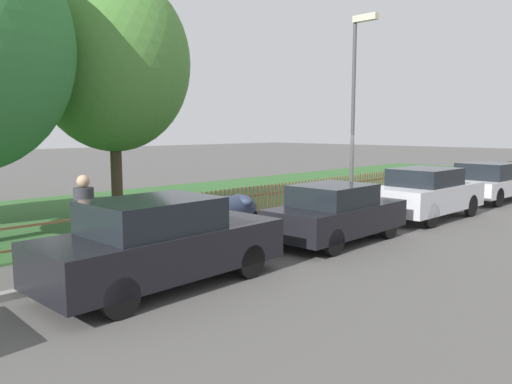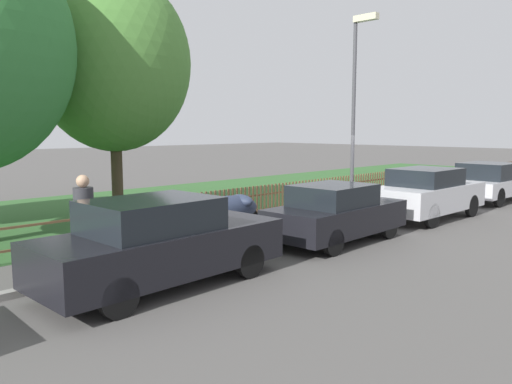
# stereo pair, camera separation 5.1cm
# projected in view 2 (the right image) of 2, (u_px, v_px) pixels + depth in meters

# --- Properties ---
(ground_plane) EXTENTS (120.00, 120.00, 0.00)m
(ground_plane) POSITION_uv_depth(u_px,v_px,m) (380.00, 216.00, 15.51)
(ground_plane) COLOR #565451
(kerb_stone) EXTENTS (43.98, 0.20, 0.12)m
(kerb_stone) POSITION_uv_depth(u_px,v_px,m) (377.00, 214.00, 15.57)
(kerb_stone) COLOR gray
(kerb_stone) RESTS_ON ground
(grass_strip) EXTENTS (43.98, 9.47, 0.01)m
(grass_strip) POSITION_uv_depth(u_px,v_px,m) (232.00, 195.00, 20.36)
(grass_strip) COLOR #33602D
(grass_strip) RESTS_ON ground
(park_fence) EXTENTS (43.98, 0.05, 1.03)m
(park_fence) POSITION_uv_depth(u_px,v_px,m) (325.00, 193.00, 16.97)
(park_fence) COLOR brown
(park_fence) RESTS_ON ground
(parked_car_black_saloon) EXTENTS (4.39, 1.85, 1.53)m
(parked_car_black_saloon) POSITION_uv_depth(u_px,v_px,m) (160.00, 242.00, 8.48)
(parked_car_black_saloon) COLOR black
(parked_car_black_saloon) RESTS_ON ground
(parked_car_navy_estate) EXTENTS (3.83, 1.70, 1.39)m
(parked_car_navy_estate) POSITION_uv_depth(u_px,v_px,m) (336.00, 213.00, 11.84)
(parked_car_navy_estate) COLOR black
(parked_car_navy_estate) RESTS_ON ground
(parked_car_red_compact) EXTENTS (4.17, 1.77, 1.53)m
(parked_car_red_compact) POSITION_uv_depth(u_px,v_px,m) (428.00, 193.00, 14.91)
(parked_car_red_compact) COLOR silver
(parked_car_red_compact) RESTS_ON ground
(parked_car_white_van) EXTENTS (4.08, 1.98, 1.45)m
(parked_car_white_van) POSITION_uv_depth(u_px,v_px,m) (489.00, 182.00, 18.52)
(parked_car_white_van) COLOR silver
(parked_car_white_van) RESTS_ON ground
(covered_motorcycle) EXTENTS (2.02, 0.91, 0.97)m
(covered_motorcycle) POSITION_uv_depth(u_px,v_px,m) (229.00, 209.00, 12.98)
(covered_motorcycle) COLOR black
(covered_motorcycle) RESTS_ON ground
(tree_mid_park) EXTENTS (4.51, 4.51, 7.21)m
(tree_mid_park) POSITION_uv_depth(u_px,v_px,m) (113.00, 63.00, 14.57)
(tree_mid_park) COLOR #473828
(tree_mid_park) RESTS_ON ground
(pedestrian_near_fence) EXTENTS (0.51, 0.51, 1.84)m
(pedestrian_near_fence) POSITION_uv_depth(u_px,v_px,m) (84.00, 217.00, 9.41)
(pedestrian_near_fence) COLOR #2D3351
(pedestrian_near_fence) RESTS_ON ground
(street_lamp) EXTENTS (0.20, 0.79, 5.95)m
(street_lamp) POSITION_uv_depth(u_px,v_px,m) (357.00, 94.00, 14.76)
(street_lamp) COLOR #47474C
(street_lamp) RESTS_ON ground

